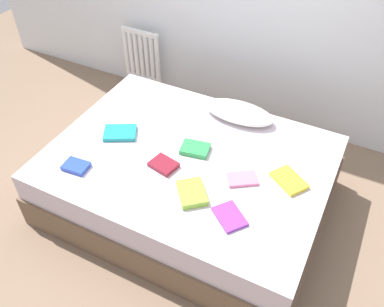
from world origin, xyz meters
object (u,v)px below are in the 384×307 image
Objects in this scene: textbook_teal at (120,133)px; textbook_lime at (192,193)px; pillow at (239,112)px; textbook_yellow at (289,180)px; bed at (189,180)px; radiator at (142,55)px; textbook_maroon at (164,165)px; textbook_pink at (242,179)px; textbook_purple at (230,217)px; textbook_green at (195,149)px; textbook_blue at (76,166)px.

textbook_lime is at bearing -49.84° from textbook_teal.
pillow is 0.75m from textbook_yellow.
textbook_teal is (-0.76, 0.30, -0.01)m from textbook_lime.
bed is 1.68m from radiator.
textbook_pink is (0.53, 0.12, -0.01)m from textbook_maroon.
textbook_maroon is 0.75× the size of textbook_teal.
textbook_lime is at bearing -59.96° from bed.
radiator is (-1.16, 1.20, 0.16)m from bed.
textbook_yellow is 0.66m from textbook_lime.
textbook_purple is 0.64m from textbook_green.
textbook_green is (-0.69, -0.01, 0.00)m from textbook_yellow.
radiator is 2.26× the size of textbook_teal.
radiator is 3.16× the size of textbook_blue.
textbook_purple is 1.16× the size of textbook_maroon.
textbook_maroon is 0.90× the size of textbook_pink.
radiator reaches higher than textbook_maroon.
textbook_pink is 0.36m from textbook_lime.
textbook_yellow is at bearing -41.30° from pillow.
textbook_purple is 1.11m from textbook_teal.
textbook_purple is 1.22× the size of textbook_blue.
pillow reaches higher than textbook_lime.
textbook_teal is (-1.28, -0.10, 0.00)m from textbook_yellow.
pillow is 0.89m from textbook_lime.
textbook_green is at bearing 76.08° from bed.
textbook_pink reaches higher than textbook_purple.
textbook_blue is at bearing -139.86° from textbook_maroon.
textbook_yellow is 1.45m from textbook_blue.
textbook_yellow is (1.87, -1.13, 0.11)m from radiator.
textbook_maroon is (1.05, -1.38, 0.11)m from radiator.
textbook_green is at bearing 173.99° from textbook_purple.
textbook_teal is (-0.46, 0.15, -0.00)m from textbook_maroon.
radiator is 1.64m from textbook_green.
textbook_maroon is at bearing -161.10° from textbook_purple.
pillow reaches higher than textbook_blue.
radiator is 1.74m from textbook_maroon.
textbook_green is (-0.46, 0.45, 0.01)m from textbook_purple.
textbook_maroon reaches higher than textbook_teal.
textbook_teal is (0.59, -1.22, 0.11)m from radiator.
textbook_lime is at bearing -87.54° from pillow.
textbook_pink is at bearing -122.03° from textbook_yellow.
radiator is at bearing 87.38° from textbook_teal.
textbook_maroon is 1.05× the size of textbook_blue.
textbook_green is (0.02, 0.07, 0.27)m from bed.
bed is 8.37× the size of textbook_teal.
bed is 0.66m from pillow.
textbook_green is at bearing -19.35° from textbook_teal.
bed is 11.69× the size of textbook_blue.
textbook_pink is 0.43m from textbook_green.
textbook_blue reaches higher than textbook_pink.
bed is at bearing 170.30° from textbook_lime.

